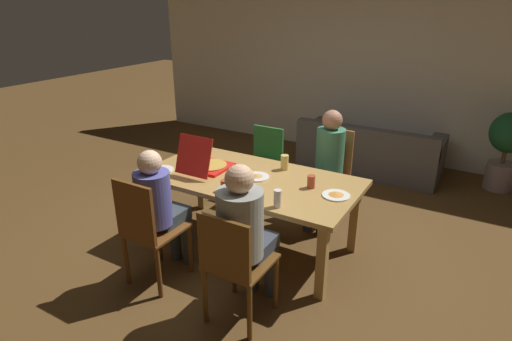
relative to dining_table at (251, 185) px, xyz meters
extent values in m
plane|color=#56391B|center=(0.00, 0.00, -0.65)|extent=(20.00, 20.00, 0.00)
cube|color=silver|center=(0.00, 3.24, 0.66)|extent=(7.27, 0.12, 2.62)
cube|color=#AD8445|center=(0.00, 0.00, 0.06)|extent=(2.01, 1.02, 0.04)
cube|color=#AB8245|center=(-0.90, -0.41, -0.31)|extent=(0.08, 0.08, 0.69)
cube|color=#AB8245|center=(0.90, -0.41, -0.31)|extent=(0.08, 0.08, 0.69)
cube|color=#AB8245|center=(-0.90, 0.41, -0.31)|extent=(0.08, 0.08, 0.69)
cube|color=#AB8245|center=(0.90, 0.41, -0.31)|extent=(0.08, 0.08, 0.69)
cylinder|color=brown|center=(0.61, 0.68, -0.42)|extent=(0.04, 0.04, 0.47)
cylinder|color=brown|center=(0.29, 0.68, -0.42)|extent=(0.04, 0.04, 0.47)
cylinder|color=brown|center=(0.61, 1.05, -0.42)|extent=(0.04, 0.04, 0.47)
cylinder|color=brown|center=(0.29, 1.05, -0.42)|extent=(0.04, 0.04, 0.47)
cube|color=brown|center=(0.45, 0.86, -0.17)|extent=(0.38, 0.43, 0.02)
cube|color=brown|center=(0.45, 1.06, 0.09)|extent=(0.36, 0.03, 0.50)
cylinder|color=#313948|center=(0.52, 0.54, -0.41)|extent=(0.10, 0.10, 0.49)
cylinder|color=#313948|center=(0.38, 0.54, -0.41)|extent=(0.10, 0.10, 0.49)
cube|color=#313948|center=(0.45, 0.69, -0.11)|extent=(0.27, 0.35, 0.11)
cylinder|color=#3E7E5F|center=(0.45, 0.86, 0.14)|extent=(0.29, 0.29, 0.50)
sphere|color=#AB7459|center=(0.45, 0.86, 0.49)|extent=(0.21, 0.21, 0.21)
cylinder|color=brown|center=(0.26, -0.70, -0.42)|extent=(0.04, 0.04, 0.47)
cylinder|color=brown|center=(0.64, -0.70, -0.42)|extent=(0.04, 0.04, 0.47)
cylinder|color=brown|center=(0.26, -1.10, -0.42)|extent=(0.04, 0.04, 0.47)
cylinder|color=brown|center=(0.64, -1.10, -0.42)|extent=(0.04, 0.04, 0.47)
cube|color=brown|center=(0.45, -0.90, -0.17)|extent=(0.44, 0.45, 0.02)
cube|color=brown|center=(0.45, -1.11, 0.06)|extent=(0.42, 0.03, 0.44)
cylinder|color=#353A45|center=(0.37, -0.58, -0.41)|extent=(0.10, 0.10, 0.49)
cylinder|color=#353A45|center=(0.53, -0.58, -0.41)|extent=(0.10, 0.10, 0.49)
cube|color=#353A45|center=(0.45, -0.73, -0.11)|extent=(0.30, 0.33, 0.11)
cylinder|color=gray|center=(0.45, -0.90, 0.14)|extent=(0.34, 0.34, 0.51)
sphere|color=#DFAE86|center=(0.45, -0.90, 0.49)|extent=(0.21, 0.21, 0.21)
cylinder|color=#5F3514|center=(-0.59, -0.66, -0.42)|extent=(0.04, 0.04, 0.47)
cylinder|color=#5F3514|center=(-0.23, -0.66, -0.42)|extent=(0.04, 0.04, 0.47)
cylinder|color=#5F3514|center=(-0.59, -1.06, -0.42)|extent=(0.04, 0.04, 0.47)
cylinder|color=#5F3514|center=(-0.23, -1.06, -0.42)|extent=(0.04, 0.04, 0.47)
cube|color=#5F3514|center=(-0.41, -0.86, -0.17)|extent=(0.42, 0.46, 0.02)
cube|color=#5F3514|center=(-0.41, -1.08, 0.09)|extent=(0.40, 0.03, 0.50)
cylinder|color=#323B3F|center=(-0.48, -0.56, -0.41)|extent=(0.10, 0.10, 0.49)
cylinder|color=#323B3F|center=(-0.34, -0.56, -0.41)|extent=(0.10, 0.10, 0.49)
cube|color=#323B3F|center=(-0.41, -0.70, -0.11)|extent=(0.27, 0.32, 0.11)
cylinder|color=#4F509E|center=(-0.41, -0.86, 0.12)|extent=(0.29, 0.29, 0.46)
sphere|color=beige|center=(-0.41, -0.86, 0.44)|extent=(0.20, 0.20, 0.20)
cylinder|color=#2C7131|center=(-0.24, 0.72, -0.42)|extent=(0.05, 0.05, 0.47)
cylinder|color=#2C7131|center=(-0.58, 0.72, -0.42)|extent=(0.05, 0.05, 0.47)
cylinder|color=#2C7131|center=(-0.24, 1.08, -0.42)|extent=(0.05, 0.05, 0.47)
cylinder|color=#2C7131|center=(-0.58, 1.08, -0.42)|extent=(0.05, 0.05, 0.47)
cube|color=#2C7131|center=(-0.41, 0.90, -0.17)|extent=(0.41, 0.42, 0.02)
cube|color=#2C7131|center=(-0.41, 1.09, 0.03)|extent=(0.39, 0.03, 0.39)
cube|color=red|center=(-0.47, 0.00, 0.09)|extent=(0.37, 0.37, 0.03)
cylinder|color=gold|center=(-0.47, 0.00, 0.11)|extent=(0.33, 0.33, 0.01)
cube|color=red|center=(-0.47, -0.24, 0.28)|extent=(0.37, 0.13, 0.36)
cylinder|color=white|center=(0.83, 0.01, 0.09)|extent=(0.24, 0.24, 0.01)
cone|color=#D1883B|center=(0.83, 0.01, 0.10)|extent=(0.13, 0.13, 0.02)
cylinder|color=white|center=(-0.84, -0.29, 0.09)|extent=(0.23, 0.23, 0.01)
cylinder|color=white|center=(0.05, 0.02, 0.09)|extent=(0.24, 0.24, 0.01)
cone|color=#BD8D45|center=(0.05, 0.02, 0.10)|extent=(0.12, 0.12, 0.02)
cylinder|color=silver|center=(0.50, -0.41, 0.15)|extent=(0.06, 0.06, 0.15)
cylinder|color=#B0482C|center=(-0.04, -0.38, 0.13)|extent=(0.07, 0.07, 0.10)
cylinder|color=#DFBF61|center=(0.19, 0.33, 0.15)|extent=(0.08, 0.08, 0.15)
cylinder|color=#B0452C|center=(0.58, 0.06, 0.14)|extent=(0.07, 0.07, 0.12)
cube|color=#504E4E|center=(0.43, 2.57, -0.46)|extent=(1.90, 0.87, 0.39)
cube|color=#504E4E|center=(0.43, 2.22, -0.10)|extent=(1.90, 0.16, 0.32)
cube|color=#504E4E|center=(-0.42, 2.57, -0.18)|extent=(0.20, 0.82, 0.18)
cube|color=#504E4E|center=(1.28, 2.57, -0.18)|extent=(0.20, 0.82, 0.18)
cylinder|color=gray|center=(2.06, 2.76, -0.48)|extent=(0.34, 0.34, 0.35)
cylinder|color=brown|center=(2.06, 2.76, -0.19)|extent=(0.05, 0.05, 0.22)
ellipsoid|color=#1C5730|center=(2.06, 2.76, 0.10)|extent=(0.46, 0.46, 0.50)
camera|label=1|loc=(1.88, -3.12, 1.63)|focal=29.73mm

